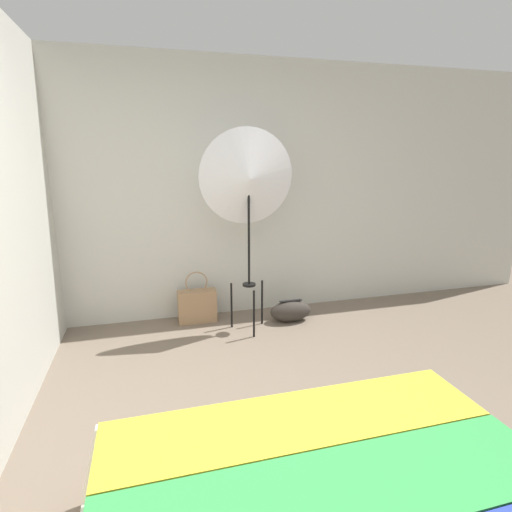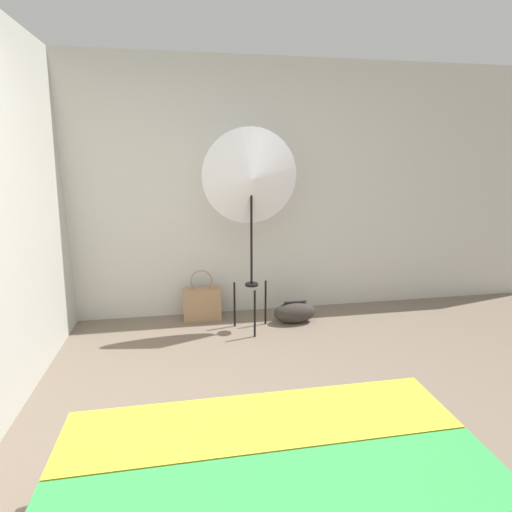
{
  "view_description": "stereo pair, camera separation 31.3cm",
  "coord_description": "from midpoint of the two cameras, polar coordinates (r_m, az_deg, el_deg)",
  "views": [
    {
      "loc": [
        -0.62,
        -1.65,
        1.66
      ],
      "look_at": [
        0.27,
        1.62,
        0.81
      ],
      "focal_mm": 28.0,
      "sensor_mm": 36.0,
      "label": 1
    },
    {
      "loc": [
        -0.31,
        -1.72,
        1.66
      ],
      "look_at": [
        0.27,
        1.62,
        0.81
      ],
      "focal_mm": 28.0,
      "sensor_mm": 36.0,
      "label": 2
    }
  ],
  "objects": [
    {
      "name": "ground_plane",
      "position": [
        2.41,
        4.55,
        -29.45
      ],
      "size": [
        14.0,
        14.0,
        0.0
      ],
      "primitive_type": "plane",
      "color": "#756656"
    },
    {
      "name": "wall_back",
      "position": [
        4.13,
        -3.5,
        9.1
      ],
      "size": [
        8.0,
        0.05,
        2.6
      ],
      "color": "beige",
      "rests_on": "ground_plane"
    },
    {
      "name": "photo_umbrella",
      "position": [
        3.65,
        1.81,
        10.93
      ],
      "size": [
        0.88,
        0.31,
        1.91
      ],
      "color": "black",
      "rests_on": "ground_plane"
    },
    {
      "name": "tote_bag",
      "position": [
        4.16,
        -5.57,
        -6.81
      ],
      "size": [
        0.39,
        0.14,
        0.54
      ],
      "color": "#9E7A56",
      "rests_on": "ground_plane"
    },
    {
      "name": "duffel_bag",
      "position": [
        4.14,
        7.74,
        -8.0
      ],
      "size": [
        0.43,
        0.22,
        0.23
      ],
      "color": "#332D28",
      "rests_on": "ground_plane"
    }
  ]
}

